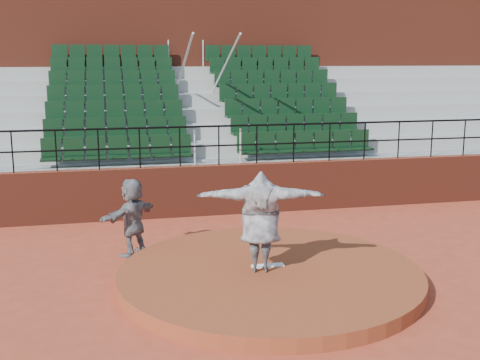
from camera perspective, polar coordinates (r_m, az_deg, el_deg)
The scene contains 9 objects.
ground at distance 11.10m, azimuth 2.84°, elevation -9.65°, with size 90.00×90.00×0.00m, color #A43C25.
pitchers_mound at distance 11.06m, azimuth 2.84°, elevation -9.04°, with size 5.50×5.50×0.25m, color brown.
pitching_rubber at distance 11.14m, azimuth 2.64°, elevation -8.11°, with size 0.60×0.15×0.03m, color white.
boundary_wall at distance 15.59m, azimuth -1.99°, elevation -0.91°, with size 24.00×0.30×1.30m, color maroon.
wall_railing at distance 15.36m, azimuth -2.03°, elevation 4.13°, with size 24.04×0.05×1.03m.
seating_deck at distance 18.99m, azimuth -4.02°, elevation 3.78°, with size 24.00×5.97×4.63m.
press_box_facade at distance 22.75m, azimuth -5.61°, elevation 10.33°, with size 24.00×3.00×7.10m, color maroon.
pitcher at distance 10.67m, azimuth 1.94°, elevation -3.95°, with size 2.24×0.61×1.82m, color black.
fielder at distance 12.54m, azimuth -10.15°, elevation -3.45°, with size 1.49×0.47×1.61m, color black.
Camera 1 is at (-2.77, -9.97, 4.01)m, focal length 45.00 mm.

